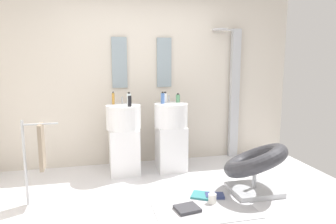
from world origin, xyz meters
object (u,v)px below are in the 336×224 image
object	(u,v)px
lounge_chair	(255,164)
soap_bottle_blue	(163,98)
magazine_charcoal	(187,209)
magazine_teal	(203,195)
pedestal_sink_right	(171,134)
soap_bottle_white	(165,98)
towel_rack	(39,149)
coffee_mug	(212,198)
soap_bottle_green	(178,98)
soap_bottle_amber	(113,98)
magazine_navy	(215,196)
soap_bottle_black	(129,101)
pedestal_sink_left	(124,137)
shower_column	(234,91)
soap_bottle_clear	(129,100)

from	to	relation	value
lounge_chair	soap_bottle_blue	world-z (taller)	soap_bottle_blue
magazine_charcoal	magazine_teal	bearing A→B (deg)	35.76
pedestal_sink_right	soap_bottle_white	size ratio (longest dim) A/B	6.94
towel_rack	coffee_mug	distance (m)	1.97
magazine_teal	soap_bottle_green	xyz separation A→B (m)	(-0.00, 1.10, 1.01)
soap_bottle_amber	soap_bottle_white	xyz separation A→B (m)	(0.74, 0.01, -0.01)
magazine_navy	soap_bottle_blue	world-z (taller)	soap_bottle_blue
pedestal_sink_right	soap_bottle_blue	bearing A→B (deg)	170.56
soap_bottle_green	soap_bottle_black	size ratio (longest dim) A/B	0.81
pedestal_sink_left	magazine_teal	xyz separation A→B (m)	(0.80, -1.00, -0.50)
soap_bottle_white	soap_bottle_black	size ratio (longest dim) A/B	0.95
shower_column	towel_rack	distance (m)	3.04
coffee_mug	soap_bottle_black	size ratio (longest dim) A/B	0.65
soap_bottle_amber	shower_column	bearing A→B (deg)	7.69
pedestal_sink_right	soap_bottle_amber	bearing A→B (deg)	170.83
lounge_chair	soap_bottle_white	size ratio (longest dim) A/B	7.16
magazine_navy	soap_bottle_white	world-z (taller)	soap_bottle_white
magazine_charcoal	soap_bottle_amber	size ratio (longest dim) A/B	1.39
pedestal_sink_left	soap_bottle_white	size ratio (longest dim) A/B	6.94
lounge_chair	magazine_teal	size ratio (longest dim) A/B	4.35
soap_bottle_clear	pedestal_sink_right	bearing A→B (deg)	12.15
lounge_chair	pedestal_sink_right	bearing A→B (deg)	127.55
pedestal_sink_left	soap_bottle_amber	distance (m)	0.55
magazine_charcoal	coffee_mug	distance (m)	0.34
pedestal_sink_left	soap_bottle_amber	size ratio (longest dim) A/B	6.15
soap_bottle_clear	soap_bottle_blue	bearing A→B (deg)	17.06
coffee_mug	soap_bottle_green	xyz separation A→B (m)	(-0.05, 1.29, 0.96)
lounge_chair	soap_bottle_clear	size ratio (longest dim) A/B	5.84
soap_bottle_clear	shower_column	bearing A→B (deg)	16.62
soap_bottle_amber	soap_bottle_black	world-z (taller)	soap_bottle_amber
soap_bottle_white	soap_bottle_blue	size ratio (longest dim) A/B	0.92
soap_bottle_amber	magazine_teal	bearing A→B (deg)	-50.78
magazine_charcoal	soap_bottle_white	size ratio (longest dim) A/B	1.56
magazine_charcoal	soap_bottle_blue	size ratio (longest dim) A/B	1.44
soap_bottle_amber	lounge_chair	bearing A→B (deg)	-35.95
lounge_chair	magazine_navy	world-z (taller)	lounge_chair
coffee_mug	soap_bottle_white	world-z (taller)	soap_bottle_white
soap_bottle_white	towel_rack	bearing A→B (deg)	-151.37
soap_bottle_clear	soap_bottle_white	xyz separation A→B (m)	(0.55, 0.26, -0.02)
soap_bottle_green	soap_bottle_white	world-z (taller)	soap_bottle_white
soap_bottle_clear	soap_bottle_green	world-z (taller)	soap_bottle_clear
soap_bottle_amber	magazine_charcoal	bearing A→B (deg)	-65.29
coffee_mug	soap_bottle_white	distance (m)	1.66
magazine_charcoal	soap_bottle_green	size ratio (longest dim) A/B	1.83
pedestal_sink_right	soap_bottle_amber	world-z (taller)	soap_bottle_amber
magazine_charcoal	shower_column	bearing A→B (deg)	42.84
towel_rack	magazine_teal	bearing A→B (deg)	-8.47
magazine_navy	coffee_mug	world-z (taller)	coffee_mug
soap_bottle_amber	soap_bottle_white	size ratio (longest dim) A/B	1.13
pedestal_sink_right	soap_bottle_green	world-z (taller)	soap_bottle_green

